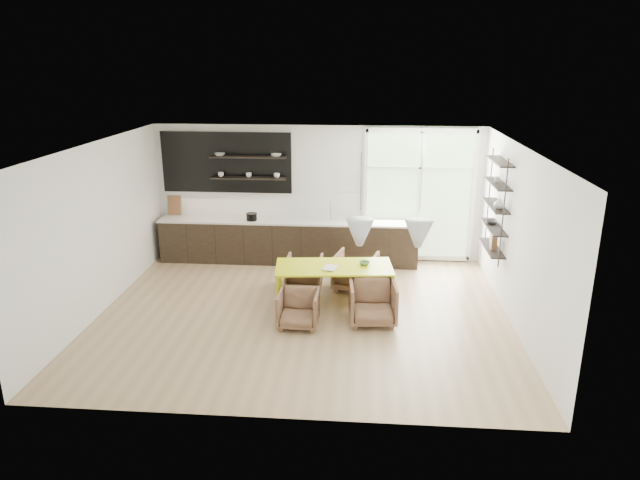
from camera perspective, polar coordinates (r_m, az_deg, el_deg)
The scene contains 11 objects.
room at distance 10.42m, azimuth 2.06°, elevation 2.35°, with size 7.02×6.01×2.91m.
kitchen_run at distance 12.30m, azimuth -3.58°, elevation 0.53°, with size 5.54×0.69×2.75m.
right_shelving at distance 10.69m, azimuth 17.16°, elevation 3.02°, with size 0.26×1.22×1.90m.
dining_table at distance 10.02m, azimuth 1.41°, elevation -2.89°, with size 2.12×1.11×0.74m.
armchair_back_left at distance 10.93m, azimuth -1.59°, elevation -3.23°, with size 0.67×0.69×0.63m, color brown.
armchair_back_right at distance 10.89m, azimuth 3.57°, elevation -3.12°, with size 0.76×0.78×0.71m, color brown.
armchair_front_left at distance 9.41m, azimuth -2.18°, elevation -6.88°, with size 0.65×0.67×0.61m, color brown.
armchair_front_right at distance 9.54m, azimuth 5.29°, elevation -6.24°, with size 0.76×0.78×0.71m, color brown.
wire_stool at distance 9.89m, azimuth -3.51°, elevation -5.91°, with size 0.32×0.32×0.41m.
table_book at distance 9.90m, azimuth 0.40°, elevation -2.75°, with size 0.22×0.29×0.03m, color white.
table_bowl at distance 10.08m, azimuth 4.47°, elevation -2.34°, with size 0.18×0.18×0.06m, color #527D50.
Camera 1 is at (1.01, -8.94, 4.21)m, focal length 32.00 mm.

